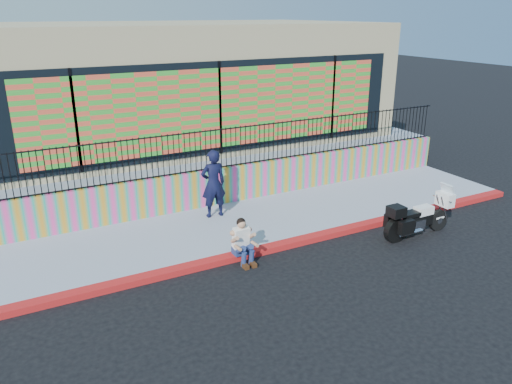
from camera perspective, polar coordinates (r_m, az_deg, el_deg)
ground at (r=12.77m, az=3.79°, el=-6.20°), size 90.00×90.00×0.00m
red_curb at (r=12.73m, az=3.80°, el=-5.90°), size 16.00×0.30×0.15m
sidewalk at (r=14.03m, az=0.27°, el=-3.32°), size 16.00×3.00×0.15m
mural_wall at (r=15.14m, az=-2.59°, el=0.97°), size 16.00×0.20×1.10m
metal_fence at (r=14.81m, az=-2.66°, el=5.18°), size 15.80×0.04×1.20m
elevated_platform at (r=19.70m, az=-9.02°, el=5.01°), size 16.00×10.00×1.25m
storefront_building at (r=19.00m, az=-9.23°, el=12.52°), size 14.00×8.06×4.00m
police_motorcycle at (r=13.74m, az=17.95°, el=-2.72°), size 2.11×0.70×1.31m
police_officer at (r=13.89m, az=-4.90°, el=0.96°), size 0.73×0.50×1.94m
seated_man at (r=11.77m, az=-1.40°, el=-6.10°), size 0.54×0.71×1.06m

